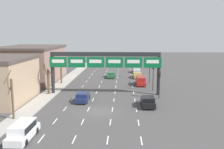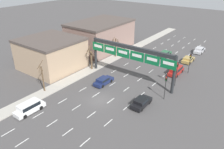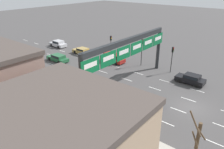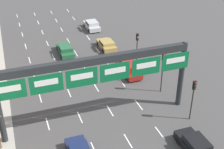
{
  "view_description": "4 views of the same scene",
  "coord_description": "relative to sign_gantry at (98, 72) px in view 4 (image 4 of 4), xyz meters",
  "views": [
    {
      "loc": [
        3.2,
        -32.0,
        10.29
      ],
      "look_at": [
        1.34,
        6.3,
        4.01
      ],
      "focal_mm": 40.0,
      "sensor_mm": 36.0,
      "label": 1
    },
    {
      "loc": [
        20.79,
        -24.49,
        20.48
      ],
      "look_at": [
        0.28,
        3.24,
        3.76
      ],
      "focal_mm": 35.0,
      "sensor_mm": 36.0,
      "label": 2
    },
    {
      "loc": [
        -24.24,
        -6.97,
        14.51
      ],
      "look_at": [
        -1.26,
        11.68,
        1.67
      ],
      "focal_mm": 35.0,
      "sensor_mm": 36.0,
      "label": 3
    },
    {
      "loc": [
        -7.21,
        -14.32,
        19.54
      ],
      "look_at": [
        2.43,
        12.58,
        3.43
      ],
      "focal_mm": 50.0,
      "sensor_mm": 36.0,
      "label": 4
    }
  ],
  "objects": [
    {
      "name": "traffic_light_mid_block",
      "position": [
        8.81,
        -2.72,
        -2.46
      ],
      "size": [
        0.3,
        0.35,
        4.47
      ],
      "color": "black",
      "rests_on": "ground_plane"
    },
    {
      "name": "car_green",
      "position": [
        0.19,
        16.66,
        -4.94
      ],
      "size": [
        1.84,
        4.79,
        1.34
      ],
      "color": "#235B38",
      "rests_on": "ground_plane"
    },
    {
      "name": "suv_red",
      "position": [
        6.6,
        8.18,
        -4.71
      ],
      "size": [
        1.88,
        4.88,
        1.71
      ],
      "color": "maroon",
      "rests_on": "ground_plane"
    },
    {
      "name": "car_black",
      "position": [
        6.66,
        -6.99,
        -4.88
      ],
      "size": [
        1.88,
        4.3,
        1.46
      ],
      "color": "black",
      "rests_on": "ground_plane"
    },
    {
      "name": "car_gold",
      "position": [
        6.39,
        16.38,
        -4.96
      ],
      "size": [
        1.99,
        4.22,
        1.29
      ],
      "color": "#A88947",
      "rests_on": "ground_plane"
    },
    {
      "name": "traffic_light_far_end",
      "position": [
        8.57,
        10.25,
        -2.51
      ],
      "size": [
        0.3,
        0.35,
        4.41
      ],
      "color": "black",
      "rests_on": "ground_plane"
    },
    {
      "name": "traffic_light_near_gantry",
      "position": [
        8.47,
        2.97,
        -2.15
      ],
      "size": [
        0.3,
        0.35,
        4.94
      ],
      "color": "black",
      "rests_on": "ground_plane"
    },
    {
      "name": "sign_gantry",
      "position": [
        0.0,
        0.0,
        0.0
      ],
      "size": [
        18.81,
        0.7,
        7.25
      ],
      "color": "#232628",
      "rests_on": "ground_plane"
    },
    {
      "name": "lane_dashes",
      "position": [
        -0.0,
        3.82,
        -5.66
      ],
      "size": [
        10.02,
        67.0,
        0.01
      ],
      "color": "white",
      "rests_on": "ground_plane"
    },
    {
      "name": "car_silver",
      "position": [
        6.59,
        24.74,
        -4.86
      ],
      "size": [
        1.95,
        4.42,
        1.51
      ],
      "color": "#B7B7BC",
      "rests_on": "ground_plane"
    }
  ]
}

